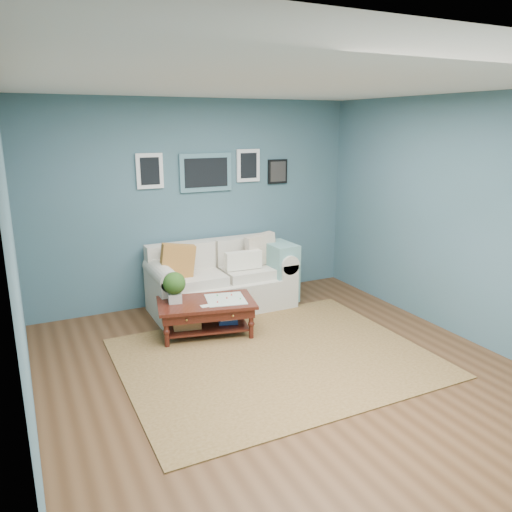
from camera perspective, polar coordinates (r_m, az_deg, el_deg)
room_shell at (r=4.56m, az=3.76°, el=1.97°), size 5.00×5.02×2.70m
area_rug at (r=5.33m, az=2.22°, el=-11.51°), size 3.10×2.48×0.01m
loveseat at (r=6.60m, az=-3.40°, el=-2.58°), size 1.89×0.86×0.97m
coffee_table at (r=5.78m, az=-6.30°, el=-5.83°), size 1.21×0.86×0.77m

